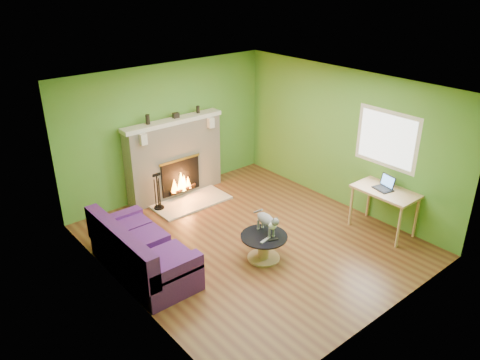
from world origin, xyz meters
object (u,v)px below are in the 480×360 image
object	(u,v)px
sofa	(140,253)
desk	(385,195)
coffee_table	(264,245)
cat	(266,222)

from	to	relation	value
sofa	desk	size ratio (longest dim) A/B	1.79
coffee_table	desk	bearing A→B (deg)	-17.56
sofa	desk	xyz separation A→B (m)	(3.81, -1.60, 0.36)
coffee_table	cat	world-z (taller)	cat
cat	desk	bearing A→B (deg)	-10.66
desk	cat	xyz separation A→B (m)	(-2.07, 0.73, -0.08)
desk	cat	bearing A→B (deg)	160.56
sofa	cat	distance (m)	1.96
coffee_table	desk	xyz separation A→B (m)	(2.15, -0.68, 0.45)
coffee_table	desk	size ratio (longest dim) A/B	0.69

